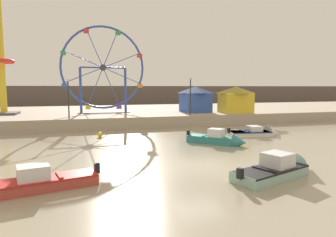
# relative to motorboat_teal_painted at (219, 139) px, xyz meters

# --- Properties ---
(ground_plane) EXTENTS (240.00, 240.00, 0.00)m
(ground_plane) POSITION_rel_motorboat_teal_painted_xyz_m (-3.64, -5.15, -0.36)
(ground_plane) COLOR gray
(quay_promenade) EXTENTS (110.00, 21.21, 1.17)m
(quay_promenade) POSITION_rel_motorboat_teal_painted_xyz_m (-3.64, 19.85, 0.23)
(quay_promenade) COLOR tan
(quay_promenade) RESTS_ON ground_plane
(distant_town_skyline) EXTENTS (140.00, 3.00, 4.40)m
(distant_town_skyline) POSITION_rel_motorboat_teal_painted_xyz_m (-3.64, 39.39, 1.84)
(distant_town_skyline) COLOR #564C47
(distant_town_skyline) RESTS_ON ground_plane
(motorboat_teal_painted) EXTENTS (3.83, 3.92, 1.39)m
(motorboat_teal_painted) POSITION_rel_motorboat_teal_painted_xyz_m (0.00, 0.00, 0.00)
(motorboat_teal_painted) COLOR teal
(motorboat_teal_painted) RESTS_ON ground_plane
(motorboat_faded_red) EXTENTS (5.24, 2.32, 1.39)m
(motorboat_faded_red) POSITION_rel_motorboat_teal_painted_xyz_m (-11.84, -6.93, -0.04)
(motorboat_faded_red) COLOR #B24238
(motorboat_faded_red) RESTS_ON ground_plane
(motorboat_seafoam) EXTENTS (5.19, 2.95, 1.55)m
(motorboat_seafoam) POSITION_rel_motorboat_teal_painted_xyz_m (-0.57, -7.85, -0.03)
(motorboat_seafoam) COLOR #93BCAD
(motorboat_seafoam) RESTS_ON ground_plane
(motorboat_white_red_stripe) EXTENTS (4.69, 2.07, 1.48)m
(motorboat_white_red_stripe) POSITION_rel_motorboat_teal_painted_xyz_m (5.04, 2.48, -0.10)
(motorboat_white_red_stripe) COLOR silver
(motorboat_white_red_stripe) RESTS_ON ground_plane
(ferris_wheel_blue_frame) EXTENTS (9.45, 1.20, 9.93)m
(ferris_wheel_blue_frame) POSITION_rel_motorboat_teal_painted_xyz_m (-7.04, 15.58, 5.81)
(ferris_wheel_blue_frame) COLOR #334CA8
(ferris_wheel_blue_frame) RESTS_ON quay_promenade
(drop_tower_yellow_tower) EXTENTS (2.80, 2.80, 16.69)m
(drop_tower_yellow_tower) POSITION_rel_motorboat_teal_painted_xyz_m (-17.68, 16.58, 7.63)
(drop_tower_yellow_tower) COLOR gold
(drop_tower_yellow_tower) RESTS_ON quay_promenade
(carnival_booth_yellow_awning) EXTENTS (3.85, 3.21, 3.06)m
(carnival_booth_yellow_awning) POSITION_rel_motorboat_teal_painted_xyz_m (7.73, 11.43, 2.41)
(carnival_booth_yellow_awning) COLOR yellow
(carnival_booth_yellow_awning) RESTS_ON quay_promenade
(carnival_booth_blue_tent) EXTENTS (3.40, 3.56, 3.08)m
(carnival_booth_blue_tent) POSITION_rel_motorboat_teal_painted_xyz_m (3.61, 13.74, 2.42)
(carnival_booth_blue_tent) COLOR #3356B7
(carnival_booth_blue_tent) RESTS_ON quay_promenade
(promenade_lamp_near) EXTENTS (0.32, 0.32, 3.81)m
(promenade_lamp_near) POSITION_rel_motorboat_teal_painted_xyz_m (-10.70, 9.72, 3.32)
(promenade_lamp_near) COLOR #2D2D33
(promenade_lamp_near) RESTS_ON quay_promenade
(promenade_lamp_far) EXTENTS (0.32, 0.32, 4.07)m
(promenade_lamp_far) POSITION_rel_motorboat_teal_painted_xyz_m (1.58, 10.08, 3.47)
(promenade_lamp_far) COLOR #2D2D33
(promenade_lamp_far) RESTS_ON quay_promenade
(mooring_buoy_orange) EXTENTS (0.44, 0.44, 0.44)m
(mooring_buoy_orange) POSITION_rel_motorboat_teal_painted_xyz_m (-8.16, 5.52, -0.14)
(mooring_buoy_orange) COLOR yellow
(mooring_buoy_orange) RESTS_ON ground_plane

